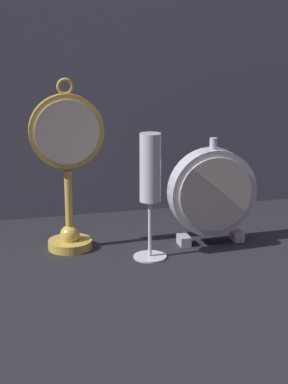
{
  "coord_description": "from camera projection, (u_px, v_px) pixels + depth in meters",
  "views": [
    {
      "loc": [
        -0.28,
        -1.0,
        0.42
      ],
      "look_at": [
        0.0,
        0.08,
        0.11
      ],
      "focal_mm": 60.0,
      "sensor_mm": 36.0,
      "label": 1
    }
  ],
  "objects": [
    {
      "name": "mantel_clock_silver",
      "position": [
        212.0,
        193.0,
        1.19
      ],
      "size": [
        0.16,
        0.04,
        0.2
      ],
      "color": "silver",
      "rests_on": "ground_plane"
    },
    {
      "name": "fabric_backdrop_drape",
      "position": [
        115.0,
        68.0,
        1.33
      ],
      "size": [
        1.49,
        0.01,
        0.62
      ],
      "primitive_type": "cube",
      "color": "slate",
      "rests_on": "ground_plane"
    },
    {
      "name": "ground_plane",
      "position": [
        155.0,
        265.0,
        1.11
      ],
      "size": [
        4.0,
        4.0,
        0.0
      ],
      "primitive_type": "plane",
      "color": "#232328"
    },
    {
      "name": "pocket_watch_on_stand",
      "position": [
        68.0,
        166.0,
        1.15
      ],
      "size": [
        0.13,
        0.08,
        0.31
      ],
      "color": "gold",
      "rests_on": "ground_plane"
    },
    {
      "name": "champagne_flute",
      "position": [
        149.0,
        179.0,
        1.11
      ],
      "size": [
        0.06,
        0.06,
        0.22
      ],
      "color": "silver",
      "rests_on": "ground_plane"
    }
  ]
}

